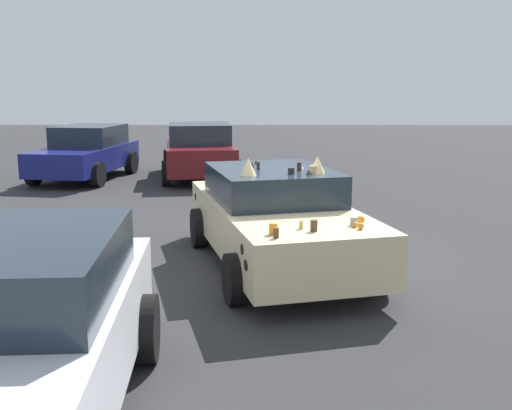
{
  "coord_description": "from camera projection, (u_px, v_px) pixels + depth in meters",
  "views": [
    {
      "loc": [
        -8.57,
        0.22,
        2.6
      ],
      "look_at": [
        0.0,
        0.3,
        0.9
      ],
      "focal_mm": 43.47,
      "sensor_mm": 36.0,
      "label": 1
    }
  ],
  "objects": [
    {
      "name": "art_car_decorated",
      "position": [
        276.0,
        218.0,
        8.83
      ],
      "size": [
        4.7,
        2.82,
        1.61
      ],
      "rotation": [
        0.0,
        0.0,
        3.4
      ],
      "color": "beige",
      "rests_on": "ground"
    },
    {
      "name": "parked_sedan_near_left",
      "position": [
        200.0,
        151.0,
        17.01
      ],
      "size": [
        4.35,
        2.44,
        1.5
      ],
      "rotation": [
        0.0,
        0.0,
        0.14
      ],
      "color": "#5B1419",
      "rests_on": "ground"
    },
    {
      "name": "parked_sedan_row_back_far",
      "position": [
        86.0,
        152.0,
        16.9
      ],
      "size": [
        4.14,
        2.37,
        1.44
      ],
      "rotation": [
        0.0,
        0.0,
        3.0
      ],
      "color": "navy",
      "rests_on": "ground"
    },
    {
      "name": "ground_plane",
      "position": [
        277.0,
        266.0,
        8.91
      ],
      "size": [
        60.0,
        60.0,
        0.0
      ],
      "primitive_type": "plane",
      "color": "#2D2D30"
    }
  ]
}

